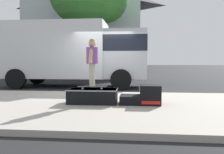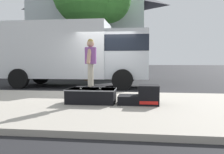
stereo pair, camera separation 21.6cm
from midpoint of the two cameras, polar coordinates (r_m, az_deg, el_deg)
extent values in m
plane|color=black|center=(9.39, -1.94, -3.81)|extent=(140.00, 140.00, 0.00)
cube|color=#A8A093|center=(6.48, -6.24, -6.75)|extent=(50.00, 5.00, 0.12)
cube|color=black|center=(6.47, -3.97, -4.48)|extent=(1.28, 0.67, 0.38)
cube|color=gray|center=(6.45, -3.98, -2.93)|extent=(1.30, 0.69, 0.03)
cube|color=black|center=(6.36, 4.87, -5.34)|extent=(0.52, 0.62, 0.23)
cube|color=black|center=(6.34, 9.60, -4.15)|extent=(0.52, 0.62, 0.50)
cube|color=red|center=(6.06, 9.71, -6.06)|extent=(0.46, 0.01, 0.08)
cube|color=black|center=(6.42, -4.09, -2.29)|extent=(0.80, 0.29, 0.02)
cylinder|color=silver|center=(6.49, -1.82, -2.51)|extent=(0.06, 0.04, 0.05)
cylinder|color=silver|center=(6.31, -1.89, -2.69)|extent=(0.06, 0.04, 0.05)
cylinder|color=silver|center=(6.53, -6.20, -2.49)|extent=(0.06, 0.04, 0.05)
cylinder|color=silver|center=(6.36, -6.40, -2.66)|extent=(0.06, 0.04, 0.05)
cylinder|color=#B7AD99|center=(6.47, -3.97, 0.49)|extent=(0.12, 0.12, 0.60)
cylinder|color=#B7AD99|center=(6.32, -4.24, 0.41)|extent=(0.12, 0.12, 0.60)
cylinder|color=#8C4C99|center=(6.38, -4.12, 5.07)|extent=(0.31, 0.31, 0.43)
cylinder|color=tan|center=(6.57, -3.79, 4.93)|extent=(0.10, 0.26, 0.41)
cylinder|color=tan|center=(6.19, -4.47, 5.00)|extent=(0.10, 0.26, 0.41)
sphere|color=tan|center=(6.40, -4.14, 7.86)|extent=(0.19, 0.19, 0.19)
sphere|color=tan|center=(6.40, -4.14, 8.33)|extent=(0.16, 0.16, 0.16)
cube|color=silver|center=(12.10, -12.32, 6.11)|extent=(5.00, 2.35, 2.60)
cube|color=silver|center=(11.41, 4.32, 5.32)|extent=(1.90, 2.16, 2.20)
cube|color=black|center=(11.43, 4.33, 7.75)|extent=(1.92, 2.19, 0.70)
cylinder|color=black|center=(12.61, 3.87, 0.18)|extent=(0.90, 0.28, 0.90)
cylinder|color=black|center=(10.27, 3.09, -0.64)|extent=(0.90, 0.28, 0.90)
cylinder|color=black|center=(13.72, -16.09, 0.33)|extent=(0.90, 0.28, 0.90)
cylinder|color=black|center=(11.60, -20.70, -0.37)|extent=(0.90, 0.28, 0.90)
cylinder|color=brown|center=(15.60, -5.21, 6.90)|extent=(0.56, 0.56, 4.19)
cube|color=silver|center=(21.82, -4.24, 8.39)|extent=(9.00, 7.50, 6.00)
cube|color=#B2ADA3|center=(17.84, -6.79, 4.26)|extent=(9.00, 0.50, 2.80)
camera|label=1|loc=(0.11, -89.22, 0.05)|focal=38.67mm
camera|label=2|loc=(0.11, 90.78, -0.05)|focal=38.67mm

